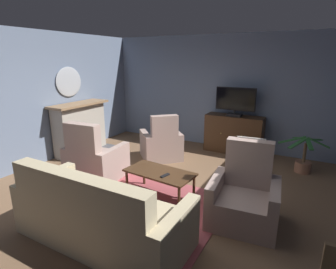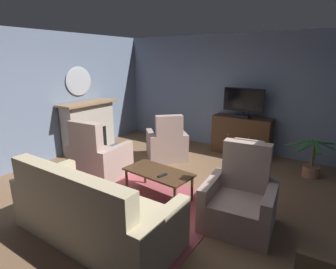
# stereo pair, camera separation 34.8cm
# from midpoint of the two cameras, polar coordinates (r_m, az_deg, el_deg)

# --- Properties ---
(ground_plane) EXTENTS (6.61, 7.01, 0.04)m
(ground_plane) POSITION_cam_midpoint_polar(r_m,az_deg,el_deg) (4.52, -5.16, -13.81)
(ground_plane) COLOR brown
(wall_back) EXTENTS (6.61, 0.10, 2.78)m
(wall_back) POSITION_cam_midpoint_polar(r_m,az_deg,el_deg) (6.92, 9.85, 8.78)
(wall_back) COLOR slate
(wall_back) RESTS_ON ground_plane
(wall_left) EXTENTS (0.10, 7.01, 2.78)m
(wall_left) POSITION_cam_midpoint_polar(r_m,az_deg,el_deg) (6.25, -29.63, 6.23)
(wall_left) COLOR slate
(wall_left) RESTS_ON ground_plane
(rug_central) EXTENTS (2.74, 1.90, 0.01)m
(rug_central) POSITION_cam_midpoint_polar(r_m,az_deg,el_deg) (4.48, -9.42, -13.92)
(rug_central) COLOR #9E474C
(rug_central) RESTS_ON ground_plane
(fireplace) EXTENTS (0.87, 1.49, 1.22)m
(fireplace) POSITION_cam_midpoint_polar(r_m,az_deg,el_deg) (6.79, -19.39, 0.98)
(fireplace) COLOR #4C4C51
(fireplace) RESTS_ON ground_plane
(wall_mirror_oval) EXTENTS (0.06, 0.73, 0.68)m
(wall_mirror_oval) POSITION_cam_midpoint_polar(r_m,az_deg,el_deg) (6.80, -21.68, 10.33)
(wall_mirror_oval) COLOR #B2B7BF
(tv_cabinet) EXTENTS (1.35, 0.48, 0.91)m
(tv_cabinet) POSITION_cam_midpoint_polar(r_m,az_deg,el_deg) (6.64, 12.28, -0.12)
(tv_cabinet) COLOR black
(tv_cabinet) RESTS_ON ground_plane
(television) EXTENTS (0.92, 0.20, 0.67)m
(television) POSITION_cam_midpoint_polar(r_m,az_deg,el_deg) (6.41, 12.58, 6.93)
(television) COLOR black
(television) RESTS_ON tv_cabinet
(coffee_table) EXTENTS (1.17, 0.65, 0.46)m
(coffee_table) POSITION_cam_midpoint_polar(r_m,az_deg,el_deg) (4.40, -4.08, -8.46)
(coffee_table) COLOR #422B19
(coffee_table) RESTS_ON ground_plane
(tv_remote) EXTENTS (0.09, 0.18, 0.02)m
(tv_remote) POSITION_cam_midpoint_polar(r_m,az_deg,el_deg) (4.21, -3.04, -8.70)
(tv_remote) COLOR black
(tv_remote) RESTS_ON coffee_table
(sofa_floral) EXTENTS (2.20, 0.94, 1.02)m
(sofa_floral) POSITION_cam_midpoint_polar(r_m,az_deg,el_deg) (3.58, -17.16, -16.50)
(sofa_floral) COLOR tan
(sofa_floral) RESTS_ON ground_plane
(armchair_facing_sofa) EXTENTS (1.16, 1.16, 1.06)m
(armchair_facing_sofa) POSITION_cam_midpoint_polar(r_m,az_deg,el_deg) (6.09, -3.02, -2.19)
(armchair_facing_sofa) COLOR #A3897F
(armchair_facing_sofa) RESTS_ON ground_plane
(armchair_beside_cabinet) EXTENTS (0.98, 0.91, 1.13)m
(armchair_beside_cabinet) POSITION_cam_midpoint_polar(r_m,az_deg,el_deg) (3.92, 13.33, -13.07)
(armchair_beside_cabinet) COLOR #A3897F
(armchair_beside_cabinet) RESTS_ON ground_plane
(armchair_near_window) EXTENTS (1.00, 0.94, 1.13)m
(armchair_near_window) POSITION_cam_midpoint_polar(r_m,az_deg,el_deg) (5.32, -17.06, -5.40)
(armchair_near_window) COLOR #A3897F
(armchair_near_window) RESTS_ON ground_plane
(potted_plant_on_hearth_side) EXTENTS (0.92, 0.85, 0.75)m
(potted_plant_on_hearth_side) POSITION_cam_midpoint_polar(r_m,az_deg,el_deg) (5.97, 25.25, -5.28)
(potted_plant_on_hearth_side) COLOR #99664C
(potted_plant_on_hearth_side) RESTS_ON ground_plane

